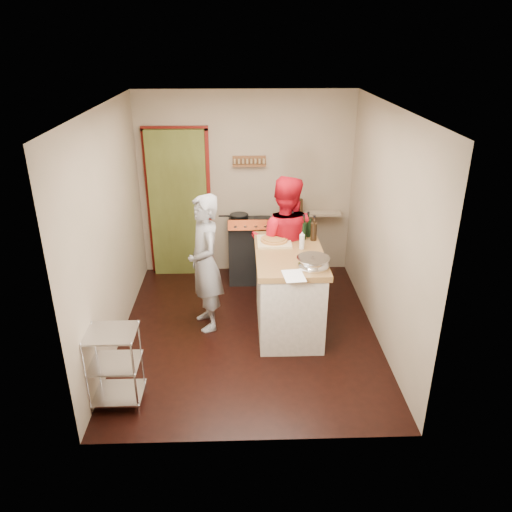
{
  "coord_description": "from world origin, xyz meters",
  "views": [
    {
      "loc": [
        -0.08,
        -5.08,
        3.27
      ],
      "look_at": [
        0.09,
        0.0,
        0.99
      ],
      "focal_mm": 35.0,
      "sensor_mm": 36.0,
      "label": 1
    }
  ],
  "objects_px": {
    "stove": "(250,250)",
    "person_red": "(284,244)",
    "wire_shelving": "(114,364)",
    "island": "(289,289)",
    "person_stripe": "(205,264)"
  },
  "relations": [
    {
      "from": "wire_shelving",
      "to": "island",
      "type": "height_order",
      "value": "island"
    },
    {
      "from": "stove",
      "to": "island",
      "type": "bearing_deg",
      "value": -72.1
    },
    {
      "from": "island",
      "to": "wire_shelving",
      "type": "bearing_deg",
      "value": -143.47
    },
    {
      "from": "island",
      "to": "person_red",
      "type": "relative_size",
      "value": 0.83
    },
    {
      "from": "stove",
      "to": "person_stripe",
      "type": "relative_size",
      "value": 0.61
    },
    {
      "from": "stove",
      "to": "island",
      "type": "distance_m",
      "value": 1.39
    },
    {
      "from": "wire_shelving",
      "to": "island",
      "type": "distance_m",
      "value": 2.19
    },
    {
      "from": "person_red",
      "to": "wire_shelving",
      "type": "bearing_deg",
      "value": 57.55
    },
    {
      "from": "wire_shelving",
      "to": "person_stripe",
      "type": "height_order",
      "value": "person_stripe"
    },
    {
      "from": "island",
      "to": "person_red",
      "type": "height_order",
      "value": "person_red"
    },
    {
      "from": "wire_shelving",
      "to": "person_red",
      "type": "bearing_deg",
      "value": 46.71
    },
    {
      "from": "stove",
      "to": "person_red",
      "type": "height_order",
      "value": "person_red"
    },
    {
      "from": "stove",
      "to": "island",
      "type": "xyz_separation_m",
      "value": [
        0.43,
        -1.32,
        0.07
      ]
    },
    {
      "from": "person_red",
      "to": "stove",
      "type": "bearing_deg",
      "value": -51.63
    },
    {
      "from": "stove",
      "to": "island",
      "type": "height_order",
      "value": "island"
    }
  ]
}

